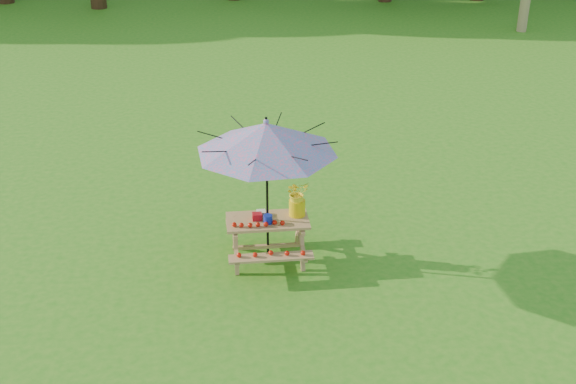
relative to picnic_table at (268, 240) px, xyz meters
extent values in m
plane|color=#297315|center=(0.62, -1.46, -0.33)|extent=(120.00, 120.00, 0.00)
cube|color=#A7794B|center=(0.00, 0.00, 0.32)|extent=(1.20, 0.62, 0.04)
cube|color=#A7794B|center=(0.00, -0.55, 0.03)|extent=(1.20, 0.22, 0.04)
cube|color=#A7794B|center=(0.00, 0.55, 0.03)|extent=(1.20, 0.22, 0.04)
cylinder|color=black|center=(0.00, 0.00, 0.80)|extent=(0.04, 0.04, 2.25)
cone|color=#2183BC|center=(0.00, 0.00, 1.62)|extent=(2.53, 2.53, 0.43)
sphere|color=#2183BC|center=(0.00, 0.00, 1.86)|extent=(0.08, 0.08, 0.08)
cube|color=#A80D17|center=(-0.15, 0.02, 0.39)|extent=(0.14, 0.12, 0.10)
cylinder|color=#121F96|center=(0.00, -0.11, 0.41)|extent=(0.13, 0.13, 0.13)
cube|color=silver|center=(-0.08, 0.15, 0.38)|extent=(0.13, 0.13, 0.07)
cylinder|color=gold|center=(0.45, 0.10, 0.46)|extent=(0.24, 0.24, 0.24)
imported|color=yellow|center=(0.45, 0.10, 0.71)|extent=(0.40, 0.37, 0.36)
camera|label=1|loc=(-0.72, -9.23, 5.31)|focal=45.00mm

